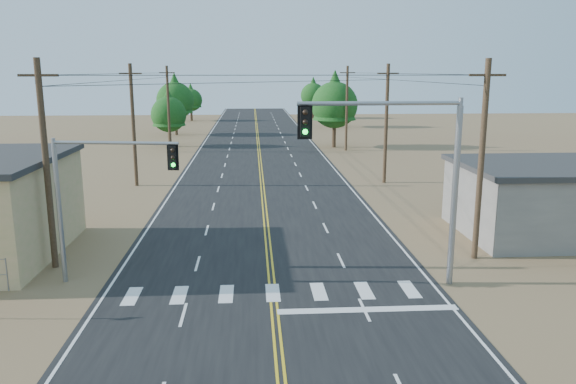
{
  "coord_description": "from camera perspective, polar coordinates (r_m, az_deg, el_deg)",
  "views": [
    {
      "loc": [
        -0.8,
        -14.75,
        9.39
      ],
      "look_at": [
        0.95,
        12.46,
        3.5
      ],
      "focal_mm": 35.0,
      "sensor_mm": 36.0,
      "label": 1
    }
  ],
  "objects": [
    {
      "name": "signal_mast_left",
      "position": [
        25.96,
        -19.21,
        0.53
      ],
      "size": [
        5.58,
        1.12,
        6.56
      ],
      "rotation": [
        0.0,
        0.0,
        -0.14
      ],
      "color": "gray",
      "rests_on": "ground"
    },
    {
      "name": "utility_pole_right_mid",
      "position": [
        48.28,
        9.95,
        6.93
      ],
      "size": [
        1.8,
        0.3,
        10.0
      ],
      "color": "#4C3826",
      "rests_on": "ground"
    },
    {
      "name": "utility_pole_right_near",
      "position": [
        29.35,
        19.05,
        3.15
      ],
      "size": [
        1.8,
        0.3,
        10.0
      ],
      "color": "#4C3826",
      "rests_on": "ground"
    },
    {
      "name": "road",
      "position": [
        45.73,
        -2.59,
        0.34
      ],
      "size": [
        15.0,
        200.0,
        0.02
      ],
      "primitive_type": "cube",
      "color": "black",
      "rests_on": "ground"
    },
    {
      "name": "utility_pole_left_mid",
      "position": [
        47.93,
        -15.44,
        6.64
      ],
      "size": [
        1.8,
        0.3,
        10.0
      ],
      "color": "#4C3826",
      "rests_on": "ground"
    },
    {
      "name": "tree_left_far",
      "position": [
        110.35,
        -9.84,
        9.42
      ],
      "size": [
        4.31,
        4.31,
        7.19
      ],
      "color": "#3F2D1E",
      "rests_on": "ground"
    },
    {
      "name": "utility_pole_left_far",
      "position": [
        67.58,
        -12.05,
        8.3
      ],
      "size": [
        1.8,
        0.3,
        10.0
      ],
      "color": "#4C3826",
      "rests_on": "ground"
    },
    {
      "name": "tree_left_near",
      "position": [
        72.59,
        -12.04,
        8.07
      ],
      "size": [
        4.43,
        4.43,
        7.38
      ],
      "color": "#3F2D1E",
      "rests_on": "ground"
    },
    {
      "name": "tree_right_far",
      "position": [
        114.91,
        2.57,
        10.03
      ],
      "size": [
        4.99,
        4.99,
        8.32
      ],
      "color": "#3F2D1E",
      "rests_on": "ground"
    },
    {
      "name": "tree_left_mid",
      "position": [
        85.91,
        -11.41,
        9.45
      ],
      "size": [
        5.53,
        5.53,
        9.22
      ],
      "color": "#3F2D1E",
      "rests_on": "ground"
    },
    {
      "name": "tree_right_near",
      "position": [
        70.59,
        4.76,
        9.28
      ],
      "size": [
        5.75,
        5.75,
        9.58
      ],
      "color": "#3F2D1E",
      "rests_on": "ground"
    },
    {
      "name": "signal_mast_right",
      "position": [
        24.59,
        12.36,
        3.11
      ],
      "size": [
        7.08,
        0.6,
        8.3
      ],
      "rotation": [
        0.0,
        0.0,
        0.02
      ],
      "color": "gray",
      "rests_on": "ground"
    },
    {
      "name": "utility_pole_left_near",
      "position": [
        28.77,
        -23.35,
        2.65
      ],
      "size": [
        1.8,
        0.3,
        10.0
      ],
      "color": "#4C3826",
      "rests_on": "ground"
    },
    {
      "name": "utility_pole_right_far",
      "position": [
        67.83,
        5.99,
        8.51
      ],
      "size": [
        1.8,
        0.3,
        10.0
      ],
      "color": "#4C3826",
      "rests_on": "ground"
    },
    {
      "name": "tree_right_mid",
      "position": [
        96.73,
        4.96,
        9.61
      ],
      "size": [
        5.02,
        5.02,
        8.37
      ],
      "color": "#3F2D1E",
      "rests_on": "ground"
    }
  ]
}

